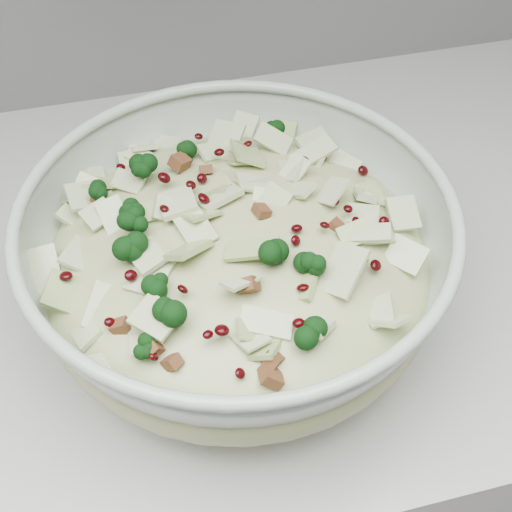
# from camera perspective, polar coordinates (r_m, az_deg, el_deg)

# --- Properties ---
(counter) EXTENTS (3.60, 0.60, 0.90)m
(counter) POSITION_cam_1_polar(r_m,az_deg,el_deg) (1.07, -6.56, -16.45)
(counter) COLOR #BABAB5
(counter) RESTS_ON floor
(mixing_bowl) EXTENTS (0.44, 0.44, 0.14)m
(mixing_bowl) POSITION_cam_1_polar(r_m,az_deg,el_deg) (0.59, -1.45, -0.77)
(mixing_bowl) COLOR #A7B8AB
(mixing_bowl) RESTS_ON counter
(salad) EXTENTS (0.36, 0.36, 0.14)m
(salad) POSITION_cam_1_polar(r_m,az_deg,el_deg) (0.57, -1.49, 0.73)
(salad) COLOR #BDC486
(salad) RESTS_ON mixing_bowl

